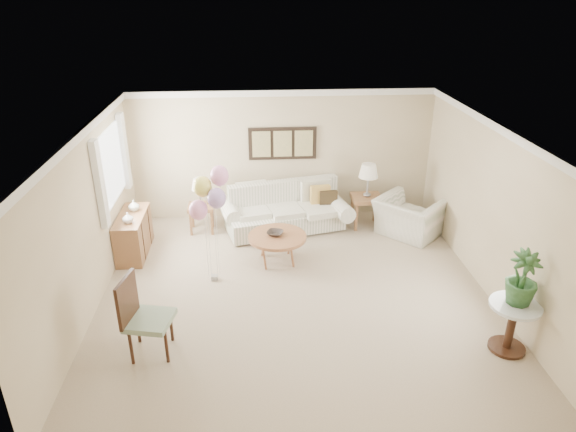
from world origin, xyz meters
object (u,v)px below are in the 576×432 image
object	(u,v)px
accent_chair	(142,315)
armchair	(408,217)
sofa	(285,212)
coffee_table	(277,238)
balloon_cluster	(209,193)

from	to	relation	value
accent_chair	armchair	bearing A→B (deg)	35.57
sofa	accent_chair	size ratio (longest dim) A/B	2.35
coffee_table	balloon_cluster	world-z (taller)	balloon_cluster
sofa	coffee_table	bearing A→B (deg)	-99.28
sofa	balloon_cluster	size ratio (longest dim) A/B	1.37
coffee_table	accent_chair	xyz separation A→B (m)	(-1.85, -2.28, 0.12)
sofa	accent_chair	bearing A→B (deg)	-119.89
sofa	accent_chair	xyz separation A→B (m)	(-2.07, -3.60, 0.23)
coffee_table	accent_chair	world-z (taller)	accent_chair
armchair	balloon_cluster	bearing A→B (deg)	67.12
coffee_table	sofa	bearing A→B (deg)	80.72
balloon_cluster	armchair	bearing A→B (deg)	21.16
coffee_table	balloon_cluster	bearing A→B (deg)	-153.48
sofa	armchair	distance (m)	2.39
armchair	coffee_table	bearing A→B (deg)	64.78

